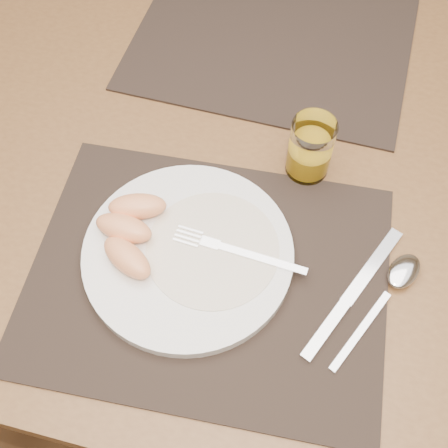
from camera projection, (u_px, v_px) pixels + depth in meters
ground at (244, 328)px, 1.47m from camera, size 5.00×5.00×0.00m
table at (256, 180)px, 0.89m from camera, size 1.40×0.90×0.75m
placemat_near at (208, 276)px, 0.71m from camera, size 0.47×0.37×0.00m
placemat_far at (272, 42)px, 0.93m from camera, size 0.46×0.36×0.00m
plate at (188, 253)px, 0.72m from camera, size 0.27×0.27×0.02m
plate_dressing at (213, 249)px, 0.71m from camera, size 0.17×0.17×0.00m
fork at (228, 249)px, 0.71m from camera, size 0.18×0.03×0.00m
knife at (346, 303)px, 0.69m from camera, size 0.10×0.21×0.01m
spoon at (398, 280)px, 0.70m from camera, size 0.10×0.18×0.01m
juice_glass at (310, 150)px, 0.76m from camera, size 0.06×0.06×0.09m
grapefruit_wedges at (129, 230)px, 0.71m from camera, size 0.10×0.14×0.03m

